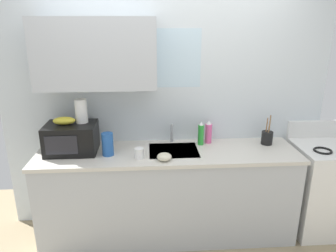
{
  "coord_description": "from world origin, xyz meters",
  "views": [
    {
      "loc": [
        -0.18,
        -2.73,
        2.06
      ],
      "look_at": [
        0.0,
        0.0,
        1.15
      ],
      "focal_mm": 33.68,
      "sensor_mm": 36.0,
      "label": 1
    }
  ],
  "objects_px": {
    "cereal_canister": "(108,144)",
    "small_bowl": "(164,157)",
    "mug_white": "(139,153)",
    "utensil_crock": "(267,137)",
    "dish_soap_bottle_green": "(201,134)",
    "paper_towel_roll": "(81,111)",
    "banana_bunch": "(64,121)",
    "microwave": "(71,138)",
    "dish_soap_bottle_pink": "(208,132)",
    "stove_range": "(322,187)"
  },
  "relations": [
    {
      "from": "microwave",
      "to": "paper_towel_roll",
      "type": "bearing_deg",
      "value": 27.17
    },
    {
      "from": "stove_range",
      "to": "mug_white",
      "type": "relative_size",
      "value": 11.37
    },
    {
      "from": "stove_range",
      "to": "dish_soap_bottle_pink",
      "type": "relative_size",
      "value": 4.71
    },
    {
      "from": "dish_soap_bottle_pink",
      "to": "cereal_canister",
      "type": "relative_size",
      "value": 1.09
    },
    {
      "from": "dish_soap_bottle_pink",
      "to": "utensil_crock",
      "type": "relative_size",
      "value": 0.78
    },
    {
      "from": "utensil_crock",
      "to": "small_bowl",
      "type": "relative_size",
      "value": 2.28
    },
    {
      "from": "dish_soap_bottle_green",
      "to": "small_bowl",
      "type": "relative_size",
      "value": 1.82
    },
    {
      "from": "mug_white",
      "to": "utensil_crock",
      "type": "height_order",
      "value": "utensil_crock"
    },
    {
      "from": "banana_bunch",
      "to": "small_bowl",
      "type": "height_order",
      "value": "banana_bunch"
    },
    {
      "from": "paper_towel_roll",
      "to": "small_bowl",
      "type": "height_order",
      "value": "paper_towel_roll"
    },
    {
      "from": "mug_white",
      "to": "cereal_canister",
      "type": "bearing_deg",
      "value": 162.45
    },
    {
      "from": "microwave",
      "to": "cereal_canister",
      "type": "bearing_deg",
      "value": -16.13
    },
    {
      "from": "paper_towel_roll",
      "to": "dish_soap_bottle_pink",
      "type": "height_order",
      "value": "paper_towel_roll"
    },
    {
      "from": "dish_soap_bottle_green",
      "to": "small_bowl",
      "type": "distance_m",
      "value": 0.53
    },
    {
      "from": "stove_range",
      "to": "microwave",
      "type": "distance_m",
      "value": 2.53
    },
    {
      "from": "cereal_canister",
      "to": "paper_towel_roll",
      "type": "bearing_deg",
      "value": 147.99
    },
    {
      "from": "banana_bunch",
      "to": "cereal_canister",
      "type": "bearing_deg",
      "value": -14.38
    },
    {
      "from": "dish_soap_bottle_green",
      "to": "banana_bunch",
      "type": "bearing_deg",
      "value": -175.35
    },
    {
      "from": "small_bowl",
      "to": "dish_soap_bottle_green",
      "type": "bearing_deg",
      "value": 42.94
    },
    {
      "from": "mug_white",
      "to": "small_bowl",
      "type": "xyz_separation_m",
      "value": [
        0.22,
        -0.06,
        -0.02
      ]
    },
    {
      "from": "cereal_canister",
      "to": "utensil_crock",
      "type": "bearing_deg",
      "value": 6.29
    },
    {
      "from": "dish_soap_bottle_pink",
      "to": "small_bowl",
      "type": "bearing_deg",
      "value": -139.41
    },
    {
      "from": "mug_white",
      "to": "microwave",
      "type": "bearing_deg",
      "value": 163.22
    },
    {
      "from": "cereal_canister",
      "to": "small_bowl",
      "type": "distance_m",
      "value": 0.53
    },
    {
      "from": "dish_soap_bottle_green",
      "to": "mug_white",
      "type": "relative_size",
      "value": 2.49
    },
    {
      "from": "stove_range",
      "to": "paper_towel_roll",
      "type": "bearing_deg",
      "value": 177.66
    },
    {
      "from": "stove_range",
      "to": "utensil_crock",
      "type": "xyz_separation_m",
      "value": [
        -0.58,
        0.12,
        0.51
      ]
    },
    {
      "from": "mug_white",
      "to": "utensil_crock",
      "type": "relative_size",
      "value": 0.32
    },
    {
      "from": "paper_towel_roll",
      "to": "mug_white",
      "type": "xyz_separation_m",
      "value": [
        0.52,
        -0.24,
        -0.33
      ]
    },
    {
      "from": "cereal_canister",
      "to": "mug_white",
      "type": "relative_size",
      "value": 2.21
    },
    {
      "from": "banana_bunch",
      "to": "utensil_crock",
      "type": "distance_m",
      "value": 1.95
    },
    {
      "from": "stove_range",
      "to": "microwave",
      "type": "xyz_separation_m",
      "value": [
        -2.46,
        0.04,
        0.58
      ]
    },
    {
      "from": "dish_soap_bottle_green",
      "to": "dish_soap_bottle_pink",
      "type": "relative_size",
      "value": 1.03
    },
    {
      "from": "banana_bunch",
      "to": "small_bowl",
      "type": "xyz_separation_m",
      "value": [
        0.89,
        -0.25,
        -0.27
      ]
    },
    {
      "from": "stove_range",
      "to": "utensil_crock",
      "type": "height_order",
      "value": "utensil_crock"
    },
    {
      "from": "microwave",
      "to": "dish_soap_bottle_green",
      "type": "distance_m",
      "value": 1.23
    },
    {
      "from": "paper_towel_roll",
      "to": "mug_white",
      "type": "relative_size",
      "value": 2.32
    },
    {
      "from": "stove_range",
      "to": "cereal_canister",
      "type": "xyz_separation_m",
      "value": [
        -2.12,
        -0.05,
        0.55
      ]
    },
    {
      "from": "utensil_crock",
      "to": "paper_towel_roll",
      "type": "bearing_deg",
      "value": -179.36
    },
    {
      "from": "banana_bunch",
      "to": "mug_white",
      "type": "distance_m",
      "value": 0.75
    },
    {
      "from": "stove_range",
      "to": "banana_bunch",
      "type": "distance_m",
      "value": 2.62
    },
    {
      "from": "microwave",
      "to": "paper_towel_roll",
      "type": "relative_size",
      "value": 2.09
    },
    {
      "from": "dish_soap_bottle_pink",
      "to": "banana_bunch",
      "type": "bearing_deg",
      "value": -173.81
    },
    {
      "from": "banana_bunch",
      "to": "small_bowl",
      "type": "relative_size",
      "value": 1.54
    },
    {
      "from": "paper_towel_roll",
      "to": "banana_bunch",
      "type": "bearing_deg",
      "value": -161.57
    },
    {
      "from": "banana_bunch",
      "to": "cereal_canister",
      "type": "height_order",
      "value": "banana_bunch"
    },
    {
      "from": "dish_soap_bottle_green",
      "to": "small_bowl",
      "type": "height_order",
      "value": "dish_soap_bottle_green"
    },
    {
      "from": "mug_white",
      "to": "dish_soap_bottle_pink",
      "type": "bearing_deg",
      "value": 26.26
    },
    {
      "from": "stove_range",
      "to": "cereal_canister",
      "type": "relative_size",
      "value": 5.15
    },
    {
      "from": "small_bowl",
      "to": "microwave",
      "type": "bearing_deg",
      "value": 163.62
    }
  ]
}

